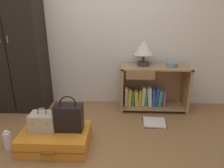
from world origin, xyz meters
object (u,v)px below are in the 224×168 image
wardrobe (12,37)px  table_lamp (144,49)px  suitcase_large (56,138)px  handbag (69,117)px  open_book_on_floor (154,122)px  bookshelf (151,89)px  bowl (172,64)px  train_case (43,122)px  bottle (8,140)px

wardrobe → table_lamp: wardrobe is taller
suitcase_large → handbag: 0.30m
suitcase_large → open_book_on_floor: (1.17, 0.55, -0.09)m
bookshelf → bowl: bowl is taller
open_book_on_floor → suitcase_large: bearing=-154.9°
bookshelf → handbag: bearing=-136.4°
bookshelf → table_lamp: table_lamp is taller
bookshelf → table_lamp: bearing=168.8°
bowl → train_case: bearing=-147.8°
wardrobe → train_case: 1.40m
table_lamp → handbag: table_lamp is taller
bookshelf → train_case: bearing=-142.5°
train_case → handbag: 0.28m
bowl → handbag: bowl is taller
bookshelf → suitcase_large: (-1.17, -1.00, -0.22)m
bowl → train_case: bowl is taller
handbag → wardrobe: bearing=136.0°
table_lamp → bowl: 0.46m
bookshelf → train_case: (-1.29, -0.99, -0.02)m
handbag → bottle: handbag is taller
table_lamp → bookshelf: bearing=-11.2°
table_lamp → suitcase_large: size_ratio=0.50×
suitcase_large → train_case: bearing=176.0°
suitcase_large → handbag: bearing=12.7°
handbag → suitcase_large: bearing=-167.3°
bookshelf → bottle: bearing=-148.0°
bowl → wardrobe: bearing=-179.3°
handbag → open_book_on_floor: size_ratio=1.29×
train_case → handbag: (0.28, 0.03, 0.05)m
suitcase_large → bookshelf: bearing=40.5°
bookshelf → open_book_on_floor: 0.55m
train_case → open_book_on_floor: train_case is taller
train_case → handbag: handbag is taller
table_lamp → train_case: size_ratio=1.36×
wardrobe → open_book_on_floor: wardrobe is taller
suitcase_large → bottle: size_ratio=3.47×
bookshelf → open_book_on_floor: size_ratio=3.22×
bowl → bookshelf: bearing=177.5°
open_book_on_floor → wardrobe: bearing=168.2°
table_lamp → wardrobe: bearing=-177.9°
bookshelf → train_case: bookshelf is taller
bowl → bottle: bearing=-151.9°
train_case → bottle: (-0.40, -0.06, -0.20)m
bottle → suitcase_large: bearing=6.0°
open_book_on_floor → handbag: bearing=-153.2°
table_lamp → open_book_on_floor: 1.03m
bookshelf → bowl: size_ratio=6.00×
suitcase_large → bottle: 0.52m
bowl → suitcase_large: 1.84m
bowl → bottle: (-1.95, -1.04, -0.60)m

